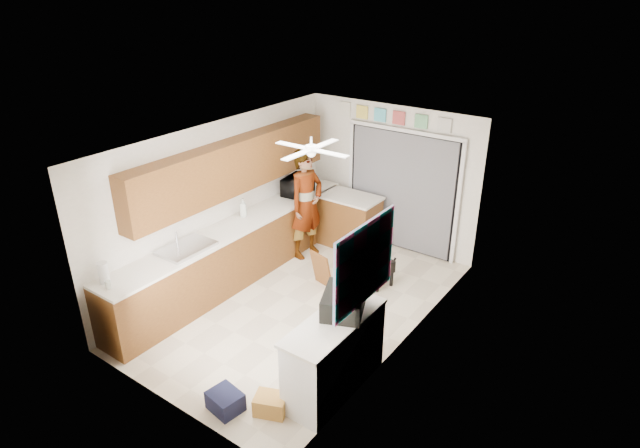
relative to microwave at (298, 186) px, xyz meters
The scene contains 40 objects.
floor 2.30m from the microwave, 50.07° to the right, with size 5.00×5.00×0.00m, color beige.
ceiling 2.46m from the microwave, 50.07° to the right, with size 5.00×5.00×0.00m, color white.
wall_back 1.62m from the microwave, 36.21° to the left, with size 3.20×3.20×0.00m, color white.
wall_front 4.26m from the microwave, 72.24° to the right, with size 3.20×3.20×0.00m, color white.
wall_left 1.59m from the microwave, 101.04° to the right, with size 5.00×5.00×0.00m, color white.
wall_right 3.29m from the microwave, 28.14° to the right, with size 5.00×5.00×0.00m, color white.
left_base_cabinets 1.68m from the microwave, 90.09° to the right, with size 0.60×4.80×0.90m, color brown.
left_countertop 1.56m from the microwave, 89.72° to the right, with size 0.62×4.80×0.04m, color white.
upper_cabinets 1.53m from the microwave, 96.03° to the right, with size 0.32×4.00×0.80m, color brown.
sink_basin 2.55m from the microwave, 89.83° to the right, with size 0.50×0.76×0.06m, color silver.
faucet 2.56m from the microwave, 94.09° to the right, with size 0.03×0.03×0.22m, color silver.
peninsula_base 1.12m from the microwave, 29.44° to the left, with size 1.00×0.60×0.90m, color brown.
peninsula_top 0.93m from the microwave, 29.44° to the left, with size 1.04×0.64×0.04m, color white.
back_opening_recess 1.80m from the microwave, 30.73° to the left, with size 2.00×0.06×2.10m, color black.
curtain_panel 1.78m from the microwave, 29.63° to the left, with size 1.90×0.03×2.05m, color slate.
door_trim_left 1.04m from the microwave, 59.35° to the left, with size 0.06×0.04×2.10m, color white.
door_trim_right 2.72m from the microwave, 19.12° to the left, with size 0.06×0.04×2.10m, color white.
door_trim_head 2.06m from the microwave, 29.91° to the left, with size 2.10×0.04×0.06m, color white.
header_frame_0 1.67m from the microwave, 52.83° to the left, with size 0.22×0.02×0.22m, color #F8E052.
header_frame_1 1.84m from the microwave, 41.29° to the left, with size 0.22×0.02×0.22m, color #53C7DF.
header_frame_2 2.06m from the microwave, 33.36° to the left, with size 0.22×0.02×0.22m, color #BF4847.
header_frame_3 2.35m from the microwave, 27.11° to the left, with size 0.22×0.02×0.22m, color #66B37C.
header_frame_4 2.67m from the microwave, 22.72° to the left, with size 0.22×0.02×0.22m, color silver.
route66_sign 1.55m from the microwave, 69.31° to the left, with size 0.22×0.02×0.26m, color silver.
right_counter_base 3.87m from the microwave, 46.09° to the right, with size 0.50×1.40×0.90m, color white.
right_counter_top 3.81m from the microwave, 46.20° to the right, with size 0.54×1.44×0.04m, color white.
abstract_painting 3.88m from the microwave, 41.55° to the right, with size 0.03×1.15×0.95m, color #DE52A4.
ceiling_fan 2.24m from the microwave, 46.13° to the right, with size 1.14×1.14×0.24m, color white.
microwave is the anchor object (origin of this frame).
soap_bottle 1.26m from the microwave, 95.36° to the right, with size 0.12×0.12×0.31m, color silver.
jar_b 3.80m from the microwave, 89.82° to the right, with size 0.07×0.07×0.10m, color silver.
paper_towel_roll 3.74m from the microwave, 92.24° to the right, with size 0.13×0.13×0.28m, color white.
suitcase 3.65m from the microwave, 44.11° to the right, with size 0.44×0.59×0.25m, color black.
suitcase_rim 3.65m from the microwave, 44.11° to the right, with size 0.44×0.58×0.02m, color yellow.
suitcase_lid 3.46m from the microwave, 40.65° to the right, with size 0.42×0.03×0.50m, color black.
cardboard_box 4.29m from the microwave, 56.64° to the right, with size 0.35×0.26×0.22m, color gold.
navy_crate 4.30m from the microwave, 63.64° to the right, with size 0.37×0.30×0.22m, color black.
cabinet_door_panel 1.77m from the microwave, 39.41° to the right, with size 0.39×0.03×0.59m, color brown.
man 0.51m from the microwave, 35.20° to the right, with size 0.68×0.45×1.88m, color white.
dog 2.21m from the microwave, 13.29° to the right, with size 0.25×0.59×0.46m, color black.
Camera 1 is at (4.06, -5.29, 4.41)m, focal length 30.00 mm.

